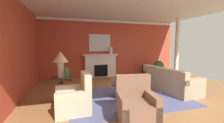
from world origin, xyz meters
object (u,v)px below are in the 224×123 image
Objects in this scene: fireplace at (100,66)px; table_lamp at (61,60)px; sofa at (169,82)px; potted_plant at (159,67)px; vase_on_side_table at (66,73)px; vase_tall_corner at (145,70)px; mantel_mirror at (100,43)px; armchair_near_window at (75,100)px; armchair_facing_fireplace at (136,106)px; side_table at (62,88)px; vase_mantel_right at (111,51)px; coffee_table at (127,87)px.

fireplace is 2.40× the size of table_lamp.
sofa reaches higher than potted_plant.
vase_on_side_table is 5.04m from vase_tall_corner.
mantel_mirror reaches higher than fireplace.
vase_on_side_table is (-1.67, -3.17, 0.28)m from fireplace.
armchair_near_window reaches higher than potted_plant.
mantel_mirror reaches higher than vase_on_side_table.
side_table is at bearing 134.18° from armchair_facing_fireplace.
vase_tall_corner is (1.89, -0.25, -1.08)m from vase_mantel_right.
vase_on_side_table is at bearing -117.78° from fireplace.
vase_on_side_table is (-1.82, 0.12, 0.51)m from coffee_table.
sofa is at bearing 7.85° from coffee_table.
fireplace is 1.22m from mantel_mirror.
coffee_table is at bearing -87.45° from fireplace.
armchair_near_window is 5.32m from vase_tall_corner.
vase_mantel_right is at bearing 113.68° from sofa.
potted_plant is at bearing 63.79° from sofa.
table_lamp is 5.16m from vase_tall_corner.
side_table is (-1.97, 0.24, 0.06)m from coffee_table.
armchair_facing_fireplace is 1.27× the size of table_lamp.
table_lamp is at bearing 134.18° from armchair_facing_fireplace.
fireplace is 4.97× the size of vase_mantel_right.
mantel_mirror is at bearing 92.46° from coffee_table.
vase_mantel_right is (2.37, 3.00, 0.97)m from side_table.
armchair_facing_fireplace is (-0.23, -4.69, -0.26)m from fireplace.
potted_plant is at bearing -14.00° from vase_mantel_right.
mantel_mirror is at bearing 90.00° from fireplace.
vase_tall_corner is at bearing 34.94° from vase_on_side_table.
sofa is at bearing -58.55° from fireplace.
armchair_facing_fireplace is 4.82m from vase_mantel_right.
sofa is 3.46m from armchair_near_window.
table_lamp reaches higher than vase_on_side_table.
fireplace reaches higher than coffee_table.
armchair_facing_fireplace is at bearing -121.29° from vase_tall_corner.
mantel_mirror is at bearing 69.59° from armchair_near_window.
armchair_facing_fireplace is 2.16m from vase_on_side_table.
sofa reaches higher than coffee_table.
sofa is 2.62× the size of potted_plant.
armchair_facing_fireplace reaches higher than side_table.
armchair_near_window is at bearing -137.62° from vase_tall_corner.
fireplace is 4.17m from armchair_near_window.
coffee_table is at bearing 74.99° from armchair_facing_fireplace.
coffee_table is at bearing 20.00° from armchair_near_window.
vase_tall_corner is 0.70× the size of potted_plant.
coffee_table is 2.17m from table_lamp.
vase_tall_corner is (2.67, 4.39, -0.02)m from armchair_facing_fireplace.
potted_plant is (0.60, -0.37, 0.20)m from vase_tall_corner.
vase_mantel_right reaches higher than potted_plant.
coffee_table is 3.77m from vase_tall_corner.
side_table is at bearing -90.00° from table_lamp.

